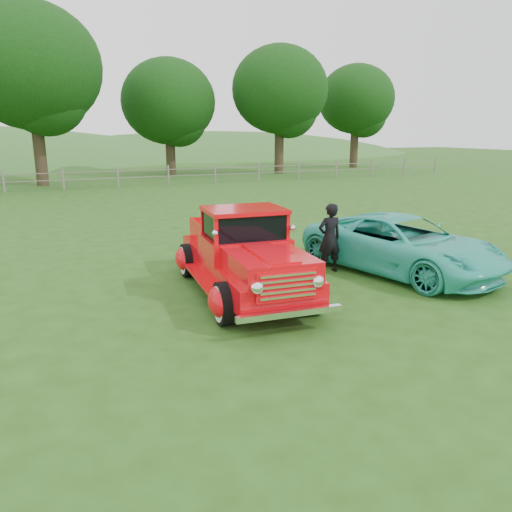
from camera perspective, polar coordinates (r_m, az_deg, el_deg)
name	(u,v)px	position (r m, az deg, el deg)	size (l,w,h in m)	color
ground	(303,302)	(9.81, 5.34, -5.28)	(140.00, 140.00, 0.00)	#244612
distant_hills	(38,195)	(67.95, -23.62, 6.42)	(116.00, 60.00, 18.00)	#295920
fence_line	(118,177)	(30.50, -15.50, 8.69)	(48.00, 0.12, 1.20)	#6D665C
tree_near_west	(31,67)	(33.23, -24.33, 19.12)	(8.00, 8.00, 10.42)	black
tree_near_east	(168,102)	(38.31, -9.97, 16.97)	(6.80, 6.80, 8.33)	black
tree_mid_east	(280,90)	(39.31, 2.73, 18.43)	(7.20, 7.20, 9.44)	black
tree_far_east	(356,99)	(46.47, 11.39, 17.14)	(6.60, 6.60, 8.86)	black
red_pickup	(243,256)	(10.07, -1.45, 0.04)	(2.54, 5.11, 1.78)	black
teal_sedan	(402,245)	(12.10, 16.32, 1.26)	(2.23, 4.83, 1.34)	#30C3AC
man	(329,238)	(11.77, 8.40, 2.05)	(0.59, 0.39, 1.63)	black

